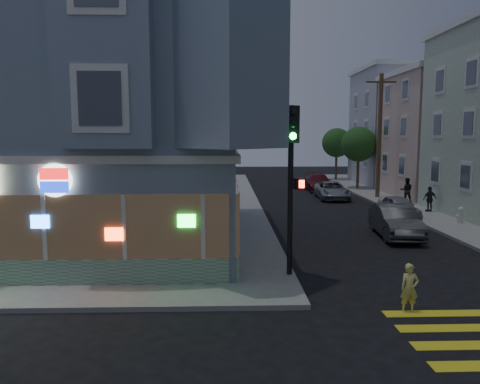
{
  "coord_description": "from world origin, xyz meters",
  "views": [
    {
      "loc": [
        0.69,
        -10.17,
        4.74
      ],
      "look_at": [
        1.22,
        6.82,
        2.67
      ],
      "focal_mm": 35.0,
      "sensor_mm": 36.0,
      "label": 1
    }
  ],
  "objects_px": {
    "street_tree_near": "(359,144)",
    "parked_car_d": "(332,190)",
    "utility_pole": "(379,134)",
    "traffic_signal": "(292,162)",
    "street_tree_far": "(337,143)",
    "running_child": "(410,288)",
    "pedestrian_b": "(430,199)",
    "parked_car_c": "(318,183)",
    "parked_car_b": "(395,221)",
    "parked_car_a": "(399,207)",
    "pedestrian_a": "(406,190)",
    "fire_hydrant": "(461,215)"
  },
  "relations": [
    {
      "from": "street_tree_near",
      "to": "parked_car_d",
      "type": "height_order",
      "value": "street_tree_near"
    },
    {
      "from": "utility_pole",
      "to": "traffic_signal",
      "type": "xyz_separation_m",
      "value": [
        -9.18,
        -19.28,
        -0.91
      ]
    },
    {
      "from": "street_tree_near",
      "to": "street_tree_far",
      "type": "height_order",
      "value": "same"
    },
    {
      "from": "running_child",
      "to": "pedestrian_b",
      "type": "bearing_deg",
      "value": 63.71
    },
    {
      "from": "street_tree_near",
      "to": "running_child",
      "type": "xyz_separation_m",
      "value": [
        -6.6,
        -28.23,
        -3.26
      ]
    },
    {
      "from": "parked_car_c",
      "to": "traffic_signal",
      "type": "distance_m",
      "value": 25.39
    },
    {
      "from": "traffic_signal",
      "to": "parked_car_d",
      "type": "bearing_deg",
      "value": 55.04
    },
    {
      "from": "parked_car_b",
      "to": "traffic_signal",
      "type": "height_order",
      "value": "traffic_signal"
    },
    {
      "from": "pedestrian_b",
      "to": "parked_car_a",
      "type": "height_order",
      "value": "pedestrian_b"
    },
    {
      "from": "running_child",
      "to": "parked_car_a",
      "type": "distance_m",
      "value": 15.33
    },
    {
      "from": "street_tree_far",
      "to": "pedestrian_a",
      "type": "relative_size",
      "value": 3.12
    },
    {
      "from": "running_child",
      "to": "parked_car_c",
      "type": "xyz_separation_m",
      "value": [
        3.0,
        27.47,
        0.04
      ]
    },
    {
      "from": "street_tree_far",
      "to": "fire_hydrant",
      "type": "relative_size",
      "value": 6.22
    },
    {
      "from": "traffic_signal",
      "to": "parked_car_a",
      "type": "bearing_deg",
      "value": 37.28
    },
    {
      "from": "pedestrian_a",
      "to": "parked_car_c",
      "type": "distance_m",
      "value": 9.35
    },
    {
      "from": "pedestrian_a",
      "to": "parked_car_c",
      "type": "relative_size",
      "value": 0.35
    },
    {
      "from": "fire_hydrant",
      "to": "traffic_signal",
      "type": "bearing_deg",
      "value": -138.91
    },
    {
      "from": "pedestrian_a",
      "to": "parked_car_d",
      "type": "bearing_deg",
      "value": -18.04
    },
    {
      "from": "parked_car_d",
      "to": "parked_car_a",
      "type": "bearing_deg",
      "value": -72.86
    },
    {
      "from": "street_tree_far",
      "to": "parked_car_a",
      "type": "relative_size",
      "value": 1.46
    },
    {
      "from": "pedestrian_b",
      "to": "fire_hydrant",
      "type": "distance_m",
      "value": 3.76
    },
    {
      "from": "pedestrian_a",
      "to": "fire_hydrant",
      "type": "distance_m",
      "value": 7.42
    },
    {
      "from": "street_tree_far",
      "to": "parked_car_d",
      "type": "relative_size",
      "value": 1.13
    },
    {
      "from": "parked_car_c",
      "to": "fire_hydrant",
      "type": "distance_m",
      "value": 16.25
    },
    {
      "from": "running_child",
      "to": "fire_hydrant",
      "type": "xyz_separation_m",
      "value": [
        7.4,
        11.83,
        -0.07
      ]
    },
    {
      "from": "parked_car_d",
      "to": "fire_hydrant",
      "type": "height_order",
      "value": "parked_car_d"
    },
    {
      "from": "utility_pole",
      "to": "pedestrian_a",
      "type": "xyz_separation_m",
      "value": [
        1.0,
        -3.0,
        -3.8
      ]
    },
    {
      "from": "pedestrian_b",
      "to": "parked_car_d",
      "type": "distance_m",
      "value": 8.02
    },
    {
      "from": "street_tree_near",
      "to": "running_child",
      "type": "height_order",
      "value": "street_tree_near"
    },
    {
      "from": "running_child",
      "to": "traffic_signal",
      "type": "distance_m",
      "value": 5.18
    },
    {
      "from": "pedestrian_b",
      "to": "parked_car_c",
      "type": "xyz_separation_m",
      "value": [
        -4.4,
        11.9,
        -0.2
      ]
    },
    {
      "from": "street_tree_near",
      "to": "pedestrian_a",
      "type": "xyz_separation_m",
      "value": [
        0.8,
        -9.0,
        -2.93
      ]
    },
    {
      "from": "parked_car_c",
      "to": "fire_hydrant",
      "type": "bearing_deg",
      "value": -73.73
    },
    {
      "from": "parked_car_d",
      "to": "traffic_signal",
      "type": "xyz_separation_m",
      "value": [
        -5.78,
        -19.32,
        3.24
      ]
    },
    {
      "from": "street_tree_near",
      "to": "pedestrian_a",
      "type": "relative_size",
      "value": 3.12
    },
    {
      "from": "parked_car_a",
      "to": "parked_car_c",
      "type": "bearing_deg",
      "value": 95.38
    },
    {
      "from": "street_tree_far",
      "to": "pedestrian_a",
      "type": "distance_m",
      "value": 17.27
    },
    {
      "from": "street_tree_far",
      "to": "parked_car_d",
      "type": "distance_m",
      "value": 14.79
    },
    {
      "from": "utility_pole",
      "to": "running_child",
      "type": "bearing_deg",
      "value": -106.06
    },
    {
      "from": "pedestrian_a",
      "to": "fire_hydrant",
      "type": "relative_size",
      "value": 2.0
    },
    {
      "from": "street_tree_far",
      "to": "parked_car_d",
      "type": "bearing_deg",
      "value": -104.46
    },
    {
      "from": "parked_car_a",
      "to": "parked_car_b",
      "type": "xyz_separation_m",
      "value": [
        -2.1,
        -5.2,
        0.13
      ]
    },
    {
      "from": "pedestrian_b",
      "to": "parked_car_d",
      "type": "bearing_deg",
      "value": -69.8
    },
    {
      "from": "pedestrian_a",
      "to": "pedestrian_b",
      "type": "relative_size",
      "value": 1.12
    },
    {
      "from": "street_tree_far",
      "to": "traffic_signal",
      "type": "height_order",
      "value": "traffic_signal"
    },
    {
      "from": "pedestrian_b",
      "to": "traffic_signal",
      "type": "relative_size",
      "value": 0.28
    },
    {
      "from": "parked_car_c",
      "to": "fire_hydrant",
      "type": "height_order",
      "value": "parked_car_c"
    },
    {
      "from": "parked_car_c",
      "to": "parked_car_b",
      "type": "bearing_deg",
      "value": -89.44
    },
    {
      "from": "parked_car_b",
      "to": "utility_pole",
      "type": "bearing_deg",
      "value": 80.31
    },
    {
      "from": "pedestrian_a",
      "to": "parked_car_b",
      "type": "relative_size",
      "value": 0.37
    }
  ]
}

